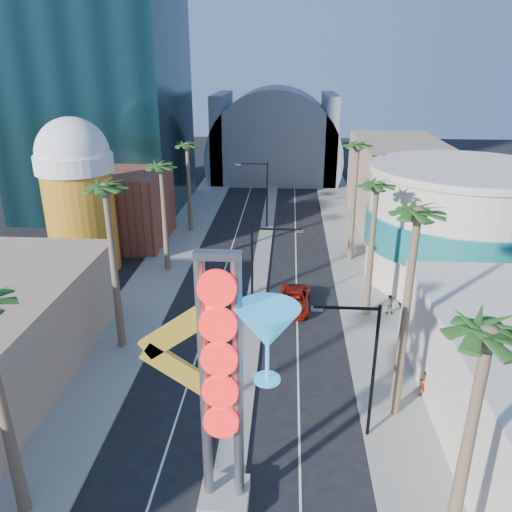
{
  "coord_description": "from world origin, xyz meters",
  "views": [
    {
      "loc": [
        2.61,
        -14.1,
        19.18
      ],
      "look_at": [
        0.25,
        20.64,
        5.43
      ],
      "focal_mm": 35.0,
      "sensor_mm": 36.0,
      "label": 1
    }
  ],
  "objects_px": {
    "neon_sign": "(240,372)",
    "pedestrian_b": "(389,304)",
    "pedestrian_a": "(425,384)",
    "red_pickup": "(294,300)"
  },
  "relations": [
    {
      "from": "neon_sign",
      "to": "pedestrian_a",
      "type": "xyz_separation_m",
      "value": [
        10.21,
        8.59,
        -6.27
      ]
    },
    {
      "from": "red_pickup",
      "to": "pedestrian_a",
      "type": "relative_size",
      "value": 3.05
    },
    {
      "from": "neon_sign",
      "to": "red_pickup",
      "type": "distance_m",
      "value": 21.08
    },
    {
      "from": "red_pickup",
      "to": "pedestrian_b",
      "type": "xyz_separation_m",
      "value": [
        7.54,
        -0.67,
        0.22
      ]
    },
    {
      "from": "pedestrian_a",
      "to": "red_pickup",
      "type": "bearing_deg",
      "value": -63.22
    },
    {
      "from": "neon_sign",
      "to": "pedestrian_a",
      "type": "relative_size",
      "value": 7.1
    },
    {
      "from": "red_pickup",
      "to": "pedestrian_a",
      "type": "distance_m",
      "value": 13.71
    },
    {
      "from": "pedestrian_b",
      "to": "neon_sign",
      "type": "bearing_deg",
      "value": 62.34
    },
    {
      "from": "neon_sign",
      "to": "pedestrian_b",
      "type": "height_order",
      "value": "neon_sign"
    },
    {
      "from": "pedestrian_a",
      "to": "pedestrian_b",
      "type": "relative_size",
      "value": 1.08
    }
  ]
}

